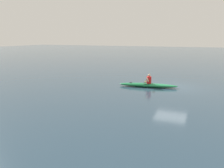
% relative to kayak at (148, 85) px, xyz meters
% --- Properties ---
extents(ground_plane, '(160.00, 160.00, 0.00)m').
position_rel_kayak_xyz_m(ground_plane, '(-1.76, -0.81, -0.16)').
color(ground_plane, '#233847').
extents(kayak, '(4.62, 1.43, 0.31)m').
position_rel_kayak_xyz_m(kayak, '(0.00, 0.00, 0.00)').
color(kayak, '#19723F').
rests_on(kayak, ground).
extents(kayaker, '(0.60, 2.42, 0.75)m').
position_rel_kayak_xyz_m(kayaker, '(-0.06, -0.01, 0.46)').
color(kayaker, red).
rests_on(kayaker, kayak).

